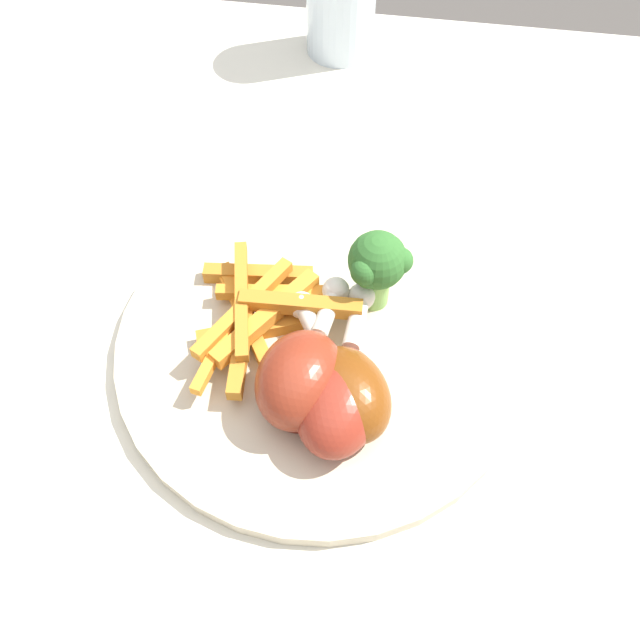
# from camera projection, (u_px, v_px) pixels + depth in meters

# --- Properties ---
(ground_plane) EXTENTS (6.00, 6.00, 0.00)m
(ground_plane) POSITION_uv_depth(u_px,v_px,m) (300.00, 579.00, 1.11)
(ground_plane) COLOR #4C4742
(dining_table) EXTENTS (1.14, 0.82, 0.76)m
(dining_table) POSITION_uv_depth(u_px,v_px,m) (283.00, 384.00, 0.59)
(dining_table) COLOR silver
(dining_table) RESTS_ON ground_plane
(dinner_plate) EXTENTS (0.29, 0.29, 0.01)m
(dinner_plate) POSITION_uv_depth(u_px,v_px,m) (320.00, 341.00, 0.48)
(dinner_plate) COLOR beige
(dinner_plate) RESTS_ON dining_table
(broccoli_floret_front) EXTENTS (0.04, 0.04, 0.06)m
(broccoli_floret_front) POSITION_uv_depth(u_px,v_px,m) (377.00, 265.00, 0.46)
(broccoli_floret_front) COLOR #84B95A
(broccoli_floret_front) RESTS_ON dinner_plate
(carrot_fries_pile) EXTENTS (0.12, 0.12, 0.03)m
(carrot_fries_pile) POSITION_uv_depth(u_px,v_px,m) (257.00, 312.00, 0.47)
(carrot_fries_pile) COLOR orange
(carrot_fries_pile) RESTS_ON dinner_plate
(chicken_drumstick_near) EXTENTS (0.06, 0.13, 0.04)m
(chicken_drumstick_near) POSITION_uv_depth(u_px,v_px,m) (340.00, 395.00, 0.42)
(chicken_drumstick_near) COLOR maroon
(chicken_drumstick_near) RESTS_ON dinner_plate
(chicken_drumstick_far) EXTENTS (0.09, 0.12, 0.04)m
(chicken_drumstick_far) POSITION_uv_depth(u_px,v_px,m) (344.00, 388.00, 0.42)
(chicken_drumstick_far) COLOR #4F2109
(chicken_drumstick_far) RESTS_ON dinner_plate
(chicken_drumstick_extra) EXTENTS (0.07, 0.12, 0.05)m
(chicken_drumstick_extra) POSITION_uv_depth(u_px,v_px,m) (302.00, 375.00, 0.42)
(chicken_drumstick_extra) COLOR #5F1B0F
(chicken_drumstick_extra) RESTS_ON dinner_plate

